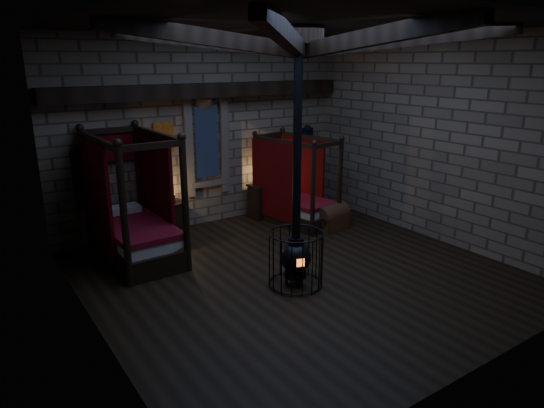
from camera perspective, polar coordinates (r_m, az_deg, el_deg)
room at (r=8.09m, az=3.06°, el=17.00°), size 7.02×7.02×4.29m
bed_left at (r=9.67m, az=-15.94°, el=-2.72°), size 1.27×2.33×2.40m
bed_right at (r=11.40m, az=2.57°, el=0.34°), size 1.32×2.06×2.00m
trunk_left at (r=9.05m, az=-13.07°, el=-6.03°), size 0.86×0.59×0.61m
trunk_right at (r=11.03m, az=6.94°, el=-1.58°), size 0.90×0.66×0.60m
nightstand_left at (r=10.73m, az=-11.42°, el=-1.63°), size 0.51×0.49×0.92m
nightstand_right at (r=11.68m, az=-1.34°, el=0.37°), size 0.54×0.52×0.90m
stove at (r=8.15m, az=2.80°, el=-5.73°), size 0.93×0.93×4.05m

